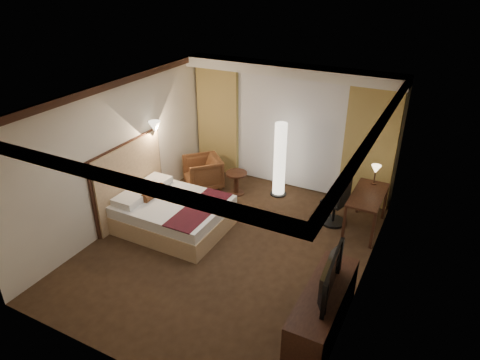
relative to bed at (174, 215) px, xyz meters
The scene contains 21 objects.
floor 1.26m from the bed, ahead, with size 4.50×5.50×0.01m, color black.
ceiling 2.71m from the bed, ahead, with size 4.50×5.50×0.01m, color white.
back_wall 3.12m from the bed, 65.32° to the left, with size 4.50×0.02×2.70m, color beige.
left_wall 1.48m from the bed, behind, with size 0.02×5.50×2.70m, color beige.
right_wall 3.64m from the bed, ahead, with size 0.02×5.50×2.70m, color beige.
crown_molding 2.66m from the bed, ahead, with size 4.50×5.50×0.12m, color black, non-canonical shape.
soffit 3.57m from the bed, 63.11° to the left, with size 4.50×0.50×0.20m, color white.
curtain_sheer 3.02m from the bed, 64.65° to the left, with size 2.48×0.04×2.45m, color silver.
curtain_left_drape 2.75m from the bed, 100.64° to the left, with size 1.00×0.14×2.45m, color tan.
curtain_right_drape 3.98m from the bed, 40.81° to the left, with size 1.00×0.14×2.45m, color tan.
wall_sconce 1.76m from the bed, 138.95° to the left, with size 0.24×0.24×0.24m, color white, non-canonical shape.
bed is the anchor object (origin of this frame).
headboard 1.08m from the bed, behind, with size 0.12×1.81×1.50m, color tan, non-canonical shape.
armchair 1.70m from the bed, 103.12° to the left, with size 0.75×0.70×0.77m, color #4F2D17.
side_table 1.76m from the bed, 76.29° to the left, with size 0.45×0.45×0.50m, color black, non-canonical shape.
floor_lamp 2.49m from the bed, 59.49° to the left, with size 0.34×0.34×1.63m, color white, non-canonical shape.
desk 3.55m from the bed, 26.52° to the left, with size 0.55×1.19×0.75m, color black, non-canonical shape.
desk_lamp 3.82m from the bed, 32.62° to the left, with size 0.18×0.18×0.34m, color #FFD899, non-canonical shape.
office_chair 3.03m from the bed, 30.52° to the left, with size 0.47×0.47×0.98m, color black, non-canonical shape.
dresser 3.43m from the bed, 19.64° to the right, with size 0.50×1.72×0.67m, color black, non-canonical shape.
television 3.46m from the bed, 19.81° to the right, with size 1.04×0.60×0.14m, color black.
Camera 1 is at (2.99, -5.38, 4.48)m, focal length 32.00 mm.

